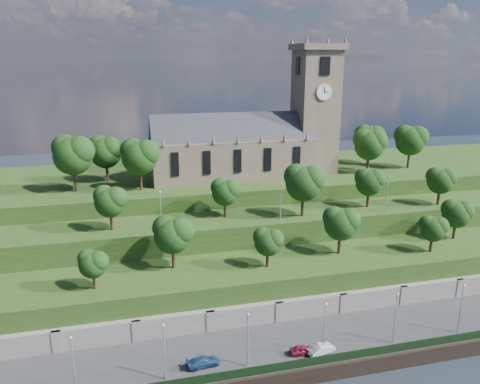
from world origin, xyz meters
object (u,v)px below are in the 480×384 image
object	(u,v)px
church	(254,139)
car_middle	(321,349)
car_left	(303,350)
car_right	(203,362)

from	to	relation	value
church	car_middle	world-z (taller)	church
church	car_middle	size ratio (longest dim) A/B	10.14
car_left	car_middle	bearing A→B (deg)	-95.28
car_left	car_middle	size ratio (longest dim) A/B	0.90
car_middle	car_right	size ratio (longest dim) A/B	0.92
church	car_right	distance (m)	50.03
car_left	car_right	size ratio (longest dim) A/B	0.83
car_left	car_right	bearing A→B (deg)	92.30
church	car_right	world-z (taller)	church
church	car_left	xyz separation A→B (m)	(-5.28, -42.84, -19.94)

